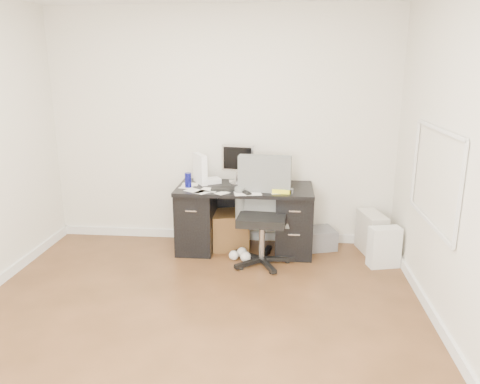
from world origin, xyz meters
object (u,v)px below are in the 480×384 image
Objects in this scene: lcd_monitor at (238,164)px; wicker_basket at (229,230)px; keyboard at (231,189)px; desk at (245,217)px; pc_tower at (371,233)px; office_chair at (262,212)px.

lcd_monitor is 0.78m from wicker_basket.
keyboard is (-0.05, -0.26, -0.22)m from lcd_monitor.
pc_tower is at bearing 2.75° from desk.
keyboard is 1.04× the size of wicker_basket.
office_chair is at bearing -173.71° from pc_tower.
office_chair is 1.33m from pc_tower.
keyboard is at bearing -132.10° from desk.
desk is at bearing -42.67° from lcd_monitor.
desk is at bearing 46.24° from keyboard.
lcd_monitor is at bearing 128.76° from desk.
keyboard is 1.66m from pc_tower.
keyboard is at bearing -76.95° from wicker_basket.
desk is 3.63× the size of wicker_basket.
keyboard is at bearing 175.51° from pc_tower.
lcd_monitor is 1.69m from pc_tower.
desk is 3.27× the size of pc_tower.
desk is at bearing 170.32° from pc_tower.
office_chair reaches higher than wicker_basket.
desk is 0.41m from keyboard.
wicker_basket is at bearing 166.76° from pc_tower.
wicker_basket is at bearing -160.92° from lcd_monitor.
office_chair is (0.35, -0.19, -0.20)m from keyboard.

